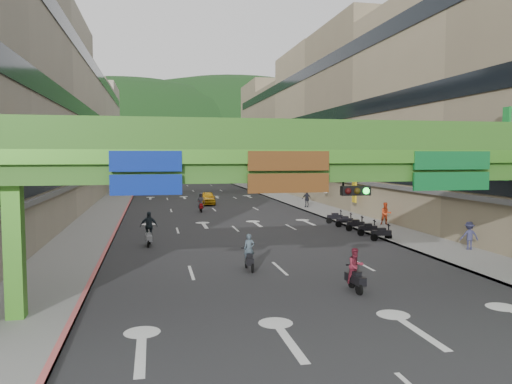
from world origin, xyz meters
TOP-DOWN VIEW (x-y plane):
  - ground at (0.00, 0.00)m, footprint 320.00×320.00m
  - road_slab at (0.00, 50.00)m, footprint 18.00×140.00m
  - sidewalk_left at (-11.00, 50.00)m, footprint 4.00×140.00m
  - sidewalk_right at (11.00, 50.00)m, footprint 4.00×140.00m
  - curb_left at (-9.10, 50.00)m, footprint 0.20×140.00m
  - curb_right at (9.10, 50.00)m, footprint 0.20×140.00m
  - building_row_left at (-18.93, 50.00)m, footprint 12.80×95.00m
  - building_row_right at (18.93, 50.00)m, footprint 12.80×95.00m
  - overpass_near at (0.93, 5.38)m, footprint 28.00×12.27m
  - overpass_far at (0.00, 65.00)m, footprint 28.00×2.20m
  - hill_left at (-15.00, 160.00)m, footprint 168.00×140.00m
  - hill_right at (25.00, 180.00)m, footprint 208.00×176.00m
  - bunting_string at (0.00, 30.00)m, footprint 26.00×0.36m
  - scooter_rider_near at (-1.59, 11.98)m, footprint 0.63×1.60m
  - scooter_rider_mid at (2.09, 7.22)m, footprint 0.80×1.60m
  - scooter_rider_left at (-6.60, 19.83)m, footprint 1.13×1.60m
  - scooter_rider_far at (-1.56, 38.18)m, footprint 0.80×1.60m
  - parked_scooter_row at (8.80, 23.04)m, footprint 1.60×9.39m
  - car_silver at (-6.86, 62.43)m, footprint 1.49×3.91m
  - car_yellow at (-0.07, 45.63)m, footprint 2.15×4.58m
  - pedestrian_red at (12.20, 24.91)m, footprint 1.00×0.85m
  - pedestrian_dark at (10.03, 39.34)m, footprint 1.08×0.99m
  - pedestrian_blue at (12.20, 13.98)m, footprint 0.87×0.66m

SIDE VIEW (x-z plane):
  - ground at x=0.00m, z-range 0.00..0.00m
  - hill_left at x=-15.00m, z-range -56.00..56.00m
  - hill_right at x=25.00m, z-range -64.00..64.00m
  - road_slab at x=0.00m, z-range 0.00..0.02m
  - sidewalk_left at x=-11.00m, z-range 0.00..0.15m
  - sidewalk_right at x=11.00m, z-range 0.00..0.15m
  - curb_left at x=-9.10m, z-range 0.00..0.18m
  - curb_right at x=9.10m, z-range 0.00..0.18m
  - parked_scooter_row at x=8.80m, z-range -0.02..1.06m
  - car_silver at x=-6.86m, z-range 0.00..1.27m
  - car_yellow at x=-0.07m, z-range 0.00..1.52m
  - pedestrian_blue at x=12.20m, z-range 0.00..1.68m
  - scooter_rider_near at x=-1.59m, z-range -0.08..1.77m
  - pedestrian_dark at x=10.03m, z-range 0.00..1.78m
  - pedestrian_red at x=12.20m, z-range 0.00..1.80m
  - scooter_rider_mid at x=2.09m, z-range 0.02..1.89m
  - scooter_rider_far at x=-1.56m, z-range 0.00..1.97m
  - scooter_rider_left at x=-6.60m, z-range 0.02..2.24m
  - overpass_near at x=0.93m, z-range 1.66..8.76m
  - overpass_far at x=0.00m, z-range 1.85..8.95m
  - bunting_string at x=0.00m, z-range 5.73..6.19m
  - building_row_left at x=-18.93m, z-range -0.04..18.96m
  - building_row_right at x=18.93m, z-range -0.04..18.96m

